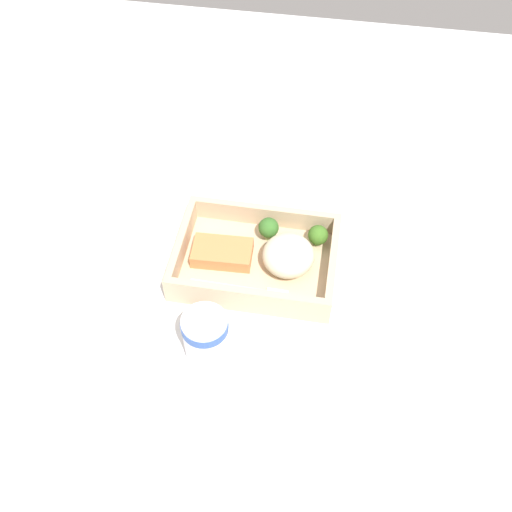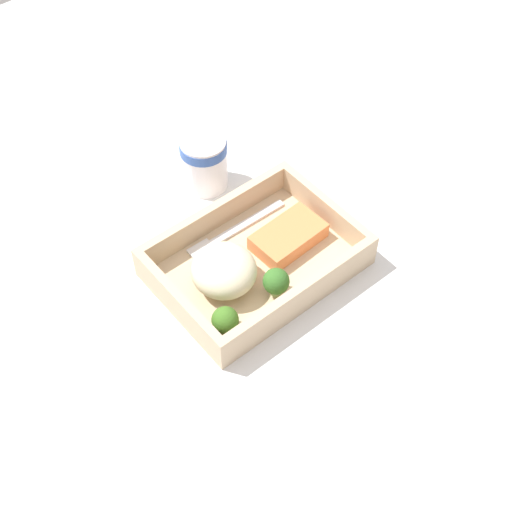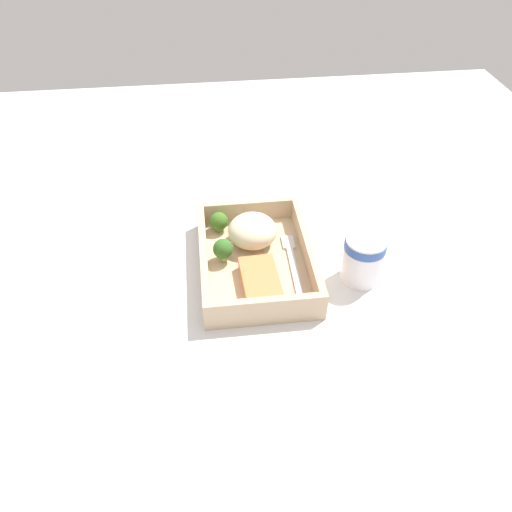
% 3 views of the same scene
% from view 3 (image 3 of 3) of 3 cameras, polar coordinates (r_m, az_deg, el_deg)
% --- Properties ---
extents(ground_plane, '(1.60, 1.60, 0.02)m').
position_cam_3_polar(ground_plane, '(0.87, 0.00, -1.82)').
color(ground_plane, silver).
extents(takeout_tray, '(0.26, 0.19, 0.01)m').
position_cam_3_polar(takeout_tray, '(0.86, 0.00, -1.04)').
color(takeout_tray, '#C6AB89').
rests_on(takeout_tray, ground_plane).
extents(tray_rim, '(0.26, 0.19, 0.04)m').
position_cam_3_polar(tray_rim, '(0.84, 0.00, 0.24)').
color(tray_rim, '#C6AB89').
rests_on(tray_rim, takeout_tray).
extents(salmon_fillet, '(0.10, 0.06, 0.02)m').
position_cam_3_polar(salmon_fillet, '(0.81, 0.39, -2.83)').
color(salmon_fillet, '#E37D47').
rests_on(salmon_fillet, takeout_tray).
extents(mashed_potatoes, '(0.08, 0.09, 0.05)m').
position_cam_3_polar(mashed_potatoes, '(0.88, -0.23, 2.91)').
color(mashed_potatoes, beige).
rests_on(mashed_potatoes, takeout_tray).
extents(broccoli_floret_1, '(0.03, 0.03, 0.04)m').
position_cam_3_polar(broccoli_floret_1, '(0.91, -4.28, 3.95)').
color(broccoli_floret_1, '#749650').
rests_on(broccoli_floret_1, takeout_tray).
extents(broccoli_floret_2, '(0.03, 0.03, 0.04)m').
position_cam_3_polar(broccoli_floret_2, '(0.84, -3.79, 0.77)').
color(broccoli_floret_2, '#7F9959').
rests_on(broccoli_floret_2, takeout_tray).
extents(fork, '(0.16, 0.02, 0.00)m').
position_cam_3_polar(fork, '(0.86, 4.18, -0.63)').
color(fork, silver).
rests_on(fork, takeout_tray).
extents(paper_cup, '(0.07, 0.07, 0.08)m').
position_cam_3_polar(paper_cup, '(0.83, 12.17, -0.07)').
color(paper_cup, white).
rests_on(paper_cup, ground_plane).
extents(receipt_slip, '(0.13, 0.14, 0.00)m').
position_cam_3_polar(receipt_slip, '(0.90, -14.55, -0.86)').
color(receipt_slip, white).
rests_on(receipt_slip, ground_plane).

